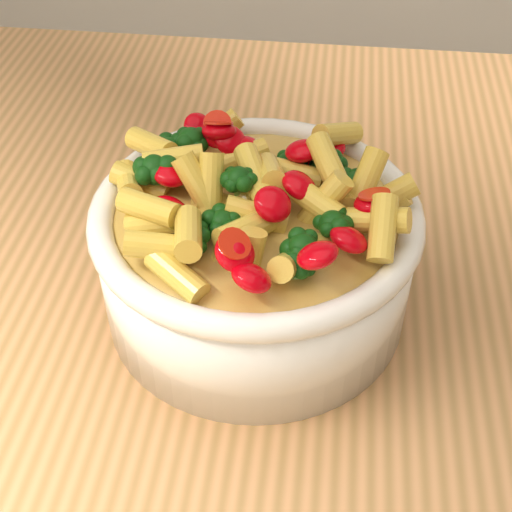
# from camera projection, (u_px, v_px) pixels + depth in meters

# --- Properties ---
(table) EXTENTS (1.20, 0.80, 0.90)m
(table) POSITION_uv_depth(u_px,v_px,m) (169.00, 357.00, 0.61)
(table) COLOR tan
(table) RESTS_ON ground
(serving_bowl) EXTENTS (0.22, 0.22, 0.09)m
(serving_bowl) POSITION_uv_depth(u_px,v_px,m) (256.00, 255.00, 0.49)
(serving_bowl) COLOR white
(serving_bowl) RESTS_ON table
(pasta_salad) EXTENTS (0.17, 0.17, 0.04)m
(pasta_salad) POSITION_uv_depth(u_px,v_px,m) (256.00, 186.00, 0.45)
(pasta_salad) COLOR #FFD850
(pasta_salad) RESTS_ON serving_bowl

